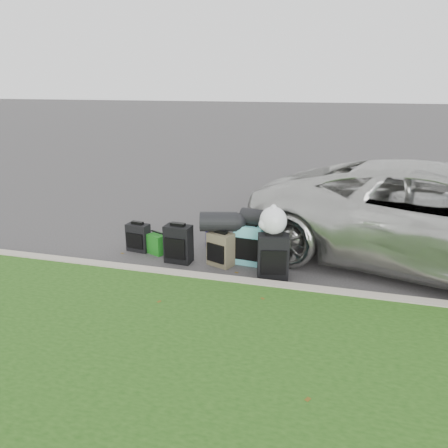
% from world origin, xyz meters
% --- Properties ---
extents(ground, '(120.00, 120.00, 0.00)m').
position_xyz_m(ground, '(0.00, 0.00, 0.00)').
color(ground, '#383535').
rests_on(ground, ground).
extents(curb, '(120.00, 0.18, 0.15)m').
position_xyz_m(curb, '(0.00, -1.00, 0.07)').
color(curb, '#9E937F').
rests_on(curb, ground).
extents(suv, '(6.34, 4.14, 1.62)m').
position_xyz_m(suv, '(3.31, 0.60, 0.81)').
color(suv, '#B7B7B2').
rests_on(suv, ground).
extents(suitcase_small_black, '(0.41, 0.26, 0.48)m').
position_xyz_m(suitcase_small_black, '(-1.59, -0.01, 0.24)').
color(suitcase_small_black, black).
rests_on(suitcase_small_black, ground).
extents(suitcase_large_black_left, '(0.45, 0.29, 0.62)m').
position_xyz_m(suitcase_large_black_left, '(-0.73, -0.30, 0.31)').
color(suitcase_large_black_left, black).
rests_on(suitcase_large_black_left, ground).
extents(suitcase_olive, '(0.46, 0.38, 0.54)m').
position_xyz_m(suitcase_olive, '(-0.03, -0.25, 0.27)').
color(suitcase_olive, '#49422F').
rests_on(suitcase_olive, ground).
extents(suitcase_teal, '(0.48, 0.32, 0.65)m').
position_xyz_m(suitcase_teal, '(0.39, -0.06, 0.33)').
color(suitcase_teal, '#4CA2A6').
rests_on(suitcase_teal, ground).
extents(suitcase_large_black_right, '(0.50, 0.37, 0.68)m').
position_xyz_m(suitcase_large_black_right, '(0.85, -0.50, 0.34)').
color(suitcase_large_black_right, black).
rests_on(suitcase_large_black_right, ground).
extents(tote_green, '(0.37, 0.34, 0.34)m').
position_xyz_m(tote_green, '(-1.22, -0.04, 0.17)').
color(tote_green, '#186B17').
rests_on(tote_green, ground).
extents(tote_navy, '(0.29, 0.23, 0.31)m').
position_xyz_m(tote_navy, '(-0.37, 0.60, 0.15)').
color(tote_navy, navy).
rests_on(tote_navy, ground).
extents(duffel_left, '(0.65, 0.45, 0.32)m').
position_xyz_m(duffel_left, '(-0.09, -0.16, 0.70)').
color(duffel_left, black).
rests_on(duffel_left, suitcase_olive).
extents(duffel_right, '(0.50, 0.34, 0.26)m').
position_xyz_m(duffel_right, '(0.48, -0.02, 0.78)').
color(duffel_right, black).
rests_on(duffel_right, suitcase_teal).
extents(trash_bag, '(0.41, 0.41, 0.41)m').
position_xyz_m(trash_bag, '(0.82, -0.44, 0.88)').
color(trash_bag, white).
rests_on(trash_bag, suitcase_large_black_right).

